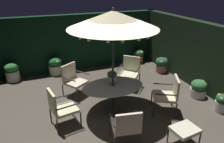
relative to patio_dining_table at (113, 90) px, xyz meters
name	(u,v)px	position (x,y,z in m)	size (l,w,h in m)	color
ground_plane	(107,114)	(-0.23, -0.17, -0.62)	(7.17, 7.60, 0.02)	#494036
hedge_backdrop_rear	(75,42)	(-0.23, 3.48, 0.48)	(7.17, 0.30, 2.18)	black
hedge_backdrop_right	(211,60)	(3.20, -0.17, 0.48)	(0.30, 7.60, 2.18)	black
patio_dining_table	(113,90)	(0.00, 0.00, 0.00)	(1.71, 1.18, 0.73)	#2F3231
patio_umbrella	(113,20)	(0.00, 0.00, 1.90)	(2.25, 2.25, 2.80)	#2A2C33
centerpiece_planter	(112,76)	(0.02, 0.12, 0.36)	(0.27, 0.27, 0.40)	beige
patio_chair_north	(130,70)	(1.05, 1.09, -0.02)	(0.89, 0.89, 1.04)	#292A2D
patio_chair_northeast	(73,78)	(-0.84, 1.25, -0.06)	(0.87, 0.86, 0.99)	#2A2D30
patio_chair_east	(60,107)	(-1.49, -0.27, -0.04)	(0.71, 0.66, 1.02)	#2C2C31
patio_chair_southeast	(126,125)	(-0.28, -1.47, -0.06)	(0.71, 0.70, 0.94)	#2B2D30
patio_chair_south	(169,93)	(1.34, -0.70, -0.01)	(0.84, 0.86, 1.04)	#2A292C
ottoman_footrest	(185,130)	(0.91, -1.91, -0.22)	(0.60, 0.51, 0.44)	#2B2E34
potted_plant_front_corner	(138,56)	(2.44, 3.05, -0.29)	(0.46, 0.47, 0.60)	#A16343
potted_plant_back_center	(162,64)	(2.77, 1.74, -0.29)	(0.48, 0.47, 0.60)	#AA6C4F
potted_plant_right_far	(55,66)	(-1.16, 3.07, -0.25)	(0.52, 0.52, 0.70)	beige
potted_plant_back_right	(222,103)	(2.75, -1.23, -0.33)	(0.37, 0.35, 0.52)	beige
potted_plant_left_far	(198,88)	(2.73, -0.34, -0.33)	(0.48, 0.48, 0.56)	beige
potted_plant_right_near	(12,72)	(-2.69, 3.04, -0.25)	(0.48, 0.48, 0.69)	beige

